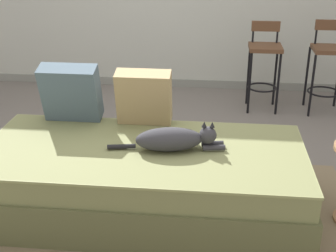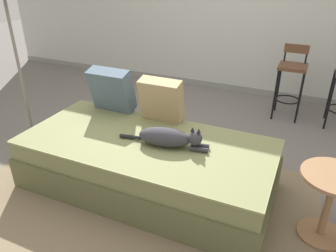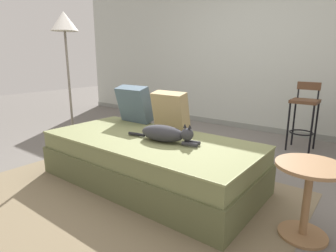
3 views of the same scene
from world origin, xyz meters
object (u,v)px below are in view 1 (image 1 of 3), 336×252
Objects in this scene: throw_pillow_corner at (71,93)px; cat at (174,139)px; couch at (144,179)px; throw_pillow_middle at (144,97)px; bar_stool_by_doorway at (328,62)px; bar_stool_near_window at (264,59)px.

throw_pillow_corner is 0.57× the size of cat.
couch is 0.58m from throw_pillow_middle.
throw_pillow_corner reaches higher than couch.
bar_stool_by_doorway is (1.58, 1.58, -0.14)m from throw_pillow_middle.
bar_stool_near_window is at bearing 58.61° from throw_pillow_middle.
couch is at bearing -82.70° from throw_pillow_middle.
throw_pillow_middle reaches higher than couch.
throw_pillow_corner is at bearing 179.78° from throw_pillow_middle.
throw_pillow_middle is (-0.05, 0.40, 0.42)m from couch.
bar_stool_by_doorway reaches higher than throw_pillow_middle.
bar_stool_near_window is 0.62m from bar_stool_by_doorway.
throw_pillow_middle is at bearing 97.30° from couch.
throw_pillow_middle is at bearing -0.22° from throw_pillow_corner.
throw_pillow_middle is 1.86m from bar_stool_near_window.
throw_pillow_corner reaches higher than cat.
cat is at bearing -109.91° from bar_stool_near_window.
bar_stool_by_doorway is at bearing 52.25° from couch.
couch is at bearing -127.75° from bar_stool_by_doorway.
throw_pillow_middle is 0.54× the size of cat.
throw_pillow_corner is 0.88m from cat.
bar_stool_by_doorway reaches higher than couch.
bar_stool_by_doorway is (2.11, 1.58, -0.15)m from throw_pillow_corner.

